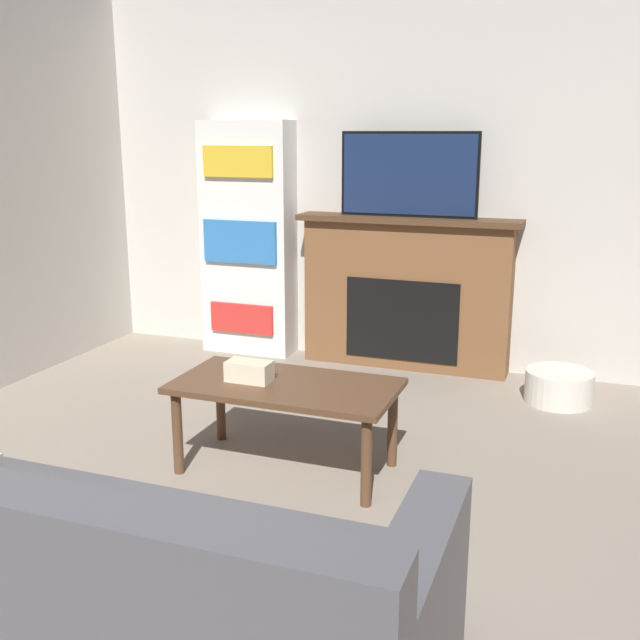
% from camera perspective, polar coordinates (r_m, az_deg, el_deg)
% --- Properties ---
extents(wall_back, '(5.46, 0.06, 2.70)m').
position_cam_1_polar(wall_back, '(5.37, 5.71, 10.97)').
color(wall_back, beige).
rests_on(wall_back, ground_plane).
extents(fireplace, '(1.55, 0.28, 1.08)m').
position_cam_1_polar(fireplace, '(5.31, 6.58, 2.09)').
color(fireplace, brown).
rests_on(fireplace, ground_plane).
extents(tv, '(0.95, 0.03, 0.57)m').
position_cam_1_polar(tv, '(5.18, 6.78, 10.95)').
color(tv, black).
rests_on(tv, fireplace).
extents(couch, '(2.08, 0.89, 0.82)m').
position_cam_1_polar(couch, '(2.47, -17.36, -19.84)').
color(couch, '#4C4C51').
rests_on(couch, ground_plane).
extents(coffee_table, '(1.09, 0.57, 0.45)m').
position_cam_1_polar(coffee_table, '(3.67, -2.63, -5.66)').
color(coffee_table, brown).
rests_on(coffee_table, ground_plane).
extents(tissue_box, '(0.22, 0.12, 0.10)m').
position_cam_1_polar(tissue_box, '(3.68, -5.41, -3.91)').
color(tissue_box, beige).
rests_on(tissue_box, coffee_table).
extents(remote_control, '(0.04, 0.15, 0.02)m').
position_cam_1_polar(remote_control, '(3.85, -5.15, -3.69)').
color(remote_control, black).
rests_on(remote_control, coffee_table).
extents(bookshelf, '(0.69, 0.29, 1.72)m').
position_cam_1_polar(bookshelf, '(5.63, -5.50, 6.14)').
color(bookshelf, white).
rests_on(bookshelf, ground_plane).
extents(storage_basket, '(0.41, 0.41, 0.20)m').
position_cam_1_polar(storage_basket, '(4.91, 17.74, -4.85)').
color(storage_basket, silver).
rests_on(storage_basket, ground_plane).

